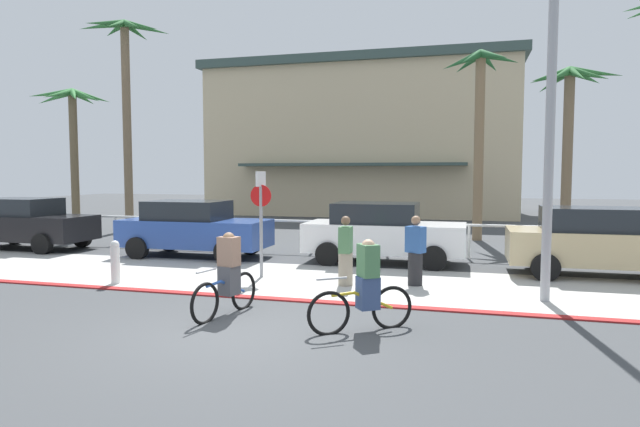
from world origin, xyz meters
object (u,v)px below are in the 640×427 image
Objects in this scene: car_white_2 at (383,232)px; bollard_1 at (115,262)px; car_black_0 at (25,223)px; palm_tree_2 at (479,103)px; cyclist_yellow_0 at (365,288)px; cyclist_blue_1 at (228,276)px; palm_tree_3 at (569,106)px; pedestrian_1 at (415,254)px; stop_sign_bike_lane at (261,208)px; car_blue_1 at (194,228)px; car_tan_3 at (601,242)px; palm_tree_0 at (72,120)px; palm_tree_1 at (126,71)px; streetlight_curb at (553,78)px; pedestrian_0 at (346,254)px.

bollard_1 is at bearing -140.40° from car_white_2.
bollard_1 is 0.23× the size of car_black_0.
palm_tree_2 reaches higher than cyclist_yellow_0.
cyclist_yellow_0 is 0.85× the size of cyclist_blue_1.
palm_tree_3 is 4.02× the size of pedestrian_1.
car_white_2 reaches higher than cyclist_blue_1.
car_black_0 reaches higher than pedestrian_1.
stop_sign_bike_lane is 4.15m from car_blue_1.
car_tan_3 is at bearing 37.66° from cyclist_blue_1.
pedestrian_1 is (-4.56, -9.23, -4.21)m from palm_tree_3.
stop_sign_bike_lane is 1.62× the size of pedestrian_1.
stop_sign_bike_lane reaches higher than car_tan_3.
stop_sign_bike_lane is 0.36× the size of palm_tree_2.
car_white_2 is at bearing 96.31° from cyclist_yellow_0.
palm_tree_0 is 0.70× the size of palm_tree_1.
palm_tree_0 is (-12.81, 9.09, 3.28)m from stop_sign_bike_lane.
car_white_2 is at bearing -113.19° from palm_tree_2.
palm_tree_0 is at bearing 117.87° from car_black_0.
cyclist_blue_1 is (0.67, -3.34, -0.98)m from stop_sign_bike_lane.
car_tan_3 is (2.77, -6.80, -4.23)m from palm_tree_2.
palm_tree_2 is at bearing 96.43° from streetlight_curb.
car_black_0 is at bearing 179.56° from car_blue_1.
streetlight_curb is at bearing -28.07° from palm_tree_0.
palm_tree_3 is 4.03× the size of pedestrian_0.
bollard_1 is 14.08m from palm_tree_2.
cyclist_blue_1 is (-5.58, -2.26, -3.58)m from streetlight_curb.
cyclist_blue_1 is at bearing -49.42° from palm_tree_1.
stop_sign_bike_lane is 1.63× the size of pedestrian_0.
streetlight_curb reaches higher than palm_tree_0.
pedestrian_0 is at bearing -95.52° from car_white_2.
palm_tree_3 reaches higher than pedestrian_1.
car_black_0 and car_blue_1 have the same top height.
cyclist_yellow_0 is (12.82, -12.33, -6.24)m from palm_tree_1.
bollard_1 is at bearing -47.17° from palm_tree_0.
car_black_0 and car_white_2 have the same top height.
palm_tree_3 is (21.03, 0.15, -0.02)m from palm_tree_0.
car_tan_3 is at bearing 27.74° from pedestrian_1.
palm_tree_1 is at bearing -7.72° from palm_tree_0.
palm_tree_1 is 5.78× the size of pedestrian_1.
car_blue_1 is at bearing 158.98° from streetlight_curb.
car_blue_1 is 2.80× the size of pedestrian_0.
streetlight_curb is at bearing -22.73° from pedestrian_1.
streetlight_curb reaches higher than car_tan_3.
stop_sign_bike_lane reaches higher than cyclist_blue_1.
palm_tree_2 is at bearing 72.66° from pedestrian_0.
pedestrian_1 is (1.50, 0.42, 0.00)m from pedestrian_0.
palm_tree_0 is at bearing 172.28° from palm_tree_1.
palm_tree_0 is at bearing 144.64° from stop_sign_bike_lane.
car_white_2 is 1.00× the size of car_tan_3.
car_tan_3 is 9.12m from cyclist_blue_1.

